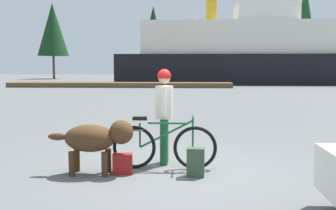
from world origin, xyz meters
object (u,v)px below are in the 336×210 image
object	(u,v)px
person_cyclist	(164,107)
backpack	(196,162)
handbag_pannier	(123,164)
sailboat_moored	(194,78)
bicycle	(164,146)
ferry_boat	(241,54)
dog	(96,138)

from	to	relation	value
person_cyclist	backpack	world-z (taller)	person_cyclist
backpack	handbag_pannier	size ratio (longest dim) A/B	1.37
sailboat_moored	bicycle	bearing A→B (deg)	-91.28
ferry_boat	sailboat_moored	size ratio (longest dim) A/B	3.25
backpack	handbag_pannier	distance (m)	1.19
bicycle	backpack	bearing A→B (deg)	-39.19
person_cyclist	backpack	xyz separation A→B (m)	(0.56, -0.82, -0.80)
ferry_boat	sailboat_moored	bearing A→B (deg)	168.65
bicycle	person_cyclist	world-z (taller)	person_cyclist
backpack	sailboat_moored	bearing A→B (deg)	89.59
bicycle	dog	size ratio (longest dim) A/B	1.27
ferry_boat	backpack	bearing A→B (deg)	-98.06
sailboat_moored	ferry_boat	bearing A→B (deg)	-11.35
backpack	sailboat_moored	xyz separation A→B (m)	(0.26, 36.06, 0.26)
dog	handbag_pannier	world-z (taller)	dog
handbag_pannier	sailboat_moored	size ratio (longest dim) A/B	0.04
ferry_boat	person_cyclist	bearing A→B (deg)	-99.16
dog	ferry_boat	xyz separation A→B (m)	(6.58, 35.07, 2.38)
backpack	bicycle	bearing A→B (deg)	140.81
handbag_pannier	ferry_boat	size ratio (longest dim) A/B	0.01
handbag_pannier	dog	bearing A→B (deg)	-176.46
dog	handbag_pannier	size ratio (longest dim) A/B	4.17
person_cyclist	handbag_pannier	bearing A→B (deg)	-130.12
dog	handbag_pannier	distance (m)	0.60
bicycle	person_cyclist	size ratio (longest dim) A/B	1.05
ferry_boat	sailboat_moored	xyz separation A→B (m)	(-4.72, 0.95, -2.49)
person_cyclist	dog	world-z (taller)	person_cyclist
dog	backpack	distance (m)	1.65
dog	sailboat_moored	bearing A→B (deg)	87.03
person_cyclist	sailboat_moored	size ratio (longest dim) A/B	0.23
handbag_pannier	sailboat_moored	bearing A→B (deg)	87.70
bicycle	dog	xyz separation A→B (m)	(-1.07, -0.40, 0.20)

